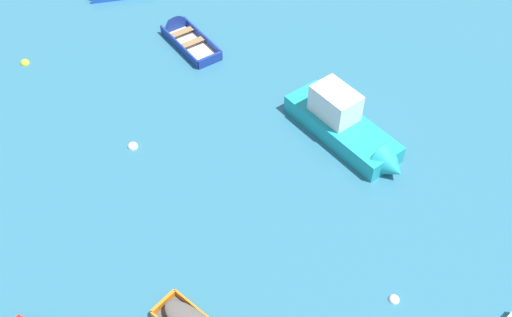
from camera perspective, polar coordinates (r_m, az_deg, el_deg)
motor_launch_turquoise_back_row_left at (r=25.98m, az=8.97°, el=2.85°), size 5.27×6.11×2.50m
rowboat_deep_blue_outer_left at (r=32.26m, az=-7.34°, el=12.02°), size 3.61×4.36×1.35m
mooring_buoy_midfield at (r=21.88m, az=13.18°, el=-13.16°), size 0.39×0.39×0.39m
mooring_buoy_near_foreground at (r=32.42m, az=-21.41°, el=8.56°), size 0.45×0.45×0.45m
mooring_buoy_central at (r=26.41m, az=-11.81°, el=1.12°), size 0.45×0.45×0.45m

